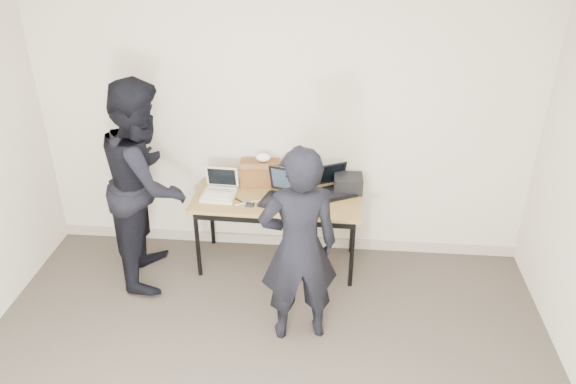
# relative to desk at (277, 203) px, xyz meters

# --- Properties ---
(room) EXTENTS (4.60, 4.60, 2.80)m
(room) POSITION_rel_desk_xyz_m (0.03, -1.91, 0.69)
(room) COLOR #423A32
(room) RESTS_ON ground
(desk) EXTENTS (1.52, 0.69, 0.72)m
(desk) POSITION_rel_desk_xyz_m (0.00, 0.00, 0.00)
(desk) COLOR olive
(desk) RESTS_ON ground
(laptop_beige) EXTENTS (0.31, 0.30, 0.24)m
(laptop_beige) POSITION_rel_desk_xyz_m (-0.52, -0.00, 0.11)
(laptop_beige) COLOR beige
(laptop_beige) RESTS_ON desk
(laptop_center) EXTENTS (0.44, 0.43, 0.28)m
(laptop_center) POSITION_rel_desk_xyz_m (0.07, -0.04, 0.12)
(laptop_center) COLOR black
(laptop_center) RESTS_ON desk
(laptop_right) EXTENTS (0.44, 0.43, 0.24)m
(laptop_right) POSITION_rel_desk_xyz_m (0.49, 0.16, 0.11)
(laptop_right) COLOR black
(laptop_right) RESTS_ON desk
(leather_satchel) EXTENTS (0.37, 0.21, 0.25)m
(leather_satchel) POSITION_rel_desk_xyz_m (-0.18, 0.23, 0.19)
(leather_satchel) COLOR brown
(leather_satchel) RESTS_ON desk
(tissue) EXTENTS (0.14, 0.11, 0.08)m
(tissue) POSITION_rel_desk_xyz_m (-0.15, 0.23, 0.34)
(tissue) COLOR white
(tissue) RESTS_ON leather_satchel
(equipment_box) EXTENTS (0.26, 0.23, 0.15)m
(equipment_box) POSITION_rel_desk_xyz_m (0.63, 0.19, 0.13)
(equipment_box) COLOR black
(equipment_box) RESTS_ON desk
(power_brick) EXTENTS (0.08, 0.05, 0.03)m
(power_brick) POSITION_rel_desk_xyz_m (-0.22, -0.17, 0.07)
(power_brick) COLOR black
(power_brick) RESTS_ON desk
(cables) EXTENTS (1.16, 0.43, 0.01)m
(cables) POSITION_rel_desk_xyz_m (0.05, 0.00, 0.06)
(cables) COLOR silver
(cables) RESTS_ON desk
(person_typist) EXTENTS (0.67, 0.52, 1.64)m
(person_typist) POSITION_rel_desk_xyz_m (0.26, -0.90, 0.16)
(person_typist) COLOR black
(person_typist) RESTS_ON ground
(person_observer) EXTENTS (0.82, 0.99, 1.85)m
(person_observer) POSITION_rel_desk_xyz_m (-1.11, -0.20, 0.26)
(person_observer) COLOR black
(person_observer) RESTS_ON ground
(baseboard) EXTENTS (4.50, 0.03, 0.10)m
(baseboard) POSITION_rel_desk_xyz_m (0.03, 0.33, -0.61)
(baseboard) COLOR #A19986
(baseboard) RESTS_ON ground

